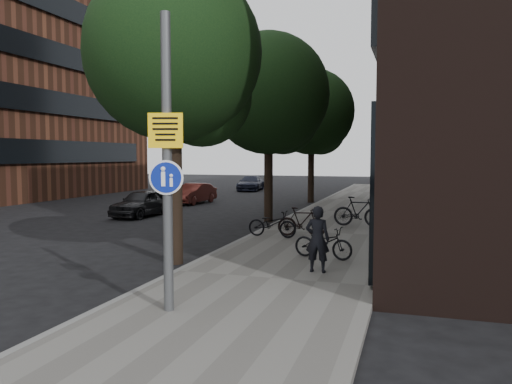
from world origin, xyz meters
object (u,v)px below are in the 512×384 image
at_px(pedestrian, 317,239).
at_px(parked_car_near, 142,203).
at_px(parked_bike_facade_near, 323,242).
at_px(signpost, 167,163).

height_order(pedestrian, parked_car_near, pedestrian).
xyz_separation_m(parked_bike_facade_near, parked_car_near, (-9.56, 7.33, 0.08)).
bearing_deg(parked_car_near, signpost, -54.37).
xyz_separation_m(signpost, parked_bike_facade_near, (1.77, 5.07, -2.11)).
height_order(signpost, parked_car_near, signpost).
relative_size(signpost, parked_car_near, 1.39).
bearing_deg(pedestrian, signpost, 62.26).
xyz_separation_m(signpost, pedestrian, (1.90, 3.53, -1.76)).
distance_m(parked_bike_facade_near, parked_car_near, 12.05).
bearing_deg(signpost, pedestrian, 45.68).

